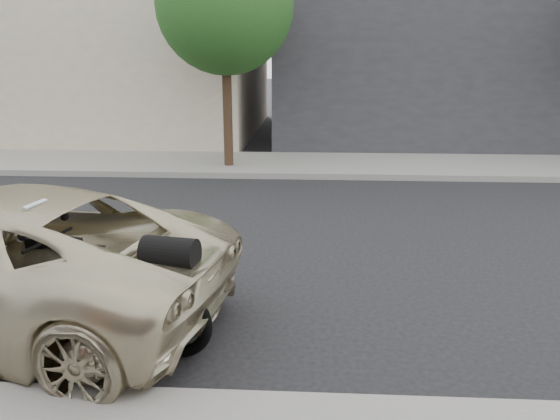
{
  "coord_description": "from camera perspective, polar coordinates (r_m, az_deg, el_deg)",
  "views": [
    {
      "loc": [
        -0.16,
        8.15,
        3.01
      ],
      "look_at": [
        0.25,
        0.85,
        0.9
      ],
      "focal_mm": 35.0,
      "sensor_mm": 36.0,
      "label": 1
    }
  ],
  "objects": [
    {
      "name": "ground",
      "position": [
        8.69,
        2.0,
        -4.17
      ],
      "size": [
        120.0,
        120.0,
        0.0
      ],
      "primitive_type": "plane",
      "color": "black",
      "rests_on": "ground"
    },
    {
      "name": "far_building_cream",
      "position": [
        23.53,
        -20.68,
        17.53
      ],
      "size": [
        14.0,
        11.0,
        8.0
      ],
      "color": "#BDB097",
      "rests_on": "ground"
    },
    {
      "name": "street_tree_mid",
      "position": [
        14.36,
        -5.79,
        20.53
      ],
      "size": [
        3.4,
        3.4,
        5.7
      ],
      "color": "#3C291B",
      "rests_on": "far_sidewalk"
    },
    {
      "name": "motorcycle",
      "position": [
        5.94,
        -16.84,
        -7.85
      ],
      "size": [
        2.44,
        0.86,
        1.55
      ],
      "rotation": [
        0.0,
        0.0,
        -0.18
      ],
      "color": "black",
      "rests_on": "ground"
    },
    {
      "name": "far_building_dark",
      "position": [
        22.71,
        21.67,
        16.25
      ],
      "size": [
        16.0,
        11.0,
        7.0
      ],
      "color": "#2D2C32",
      "rests_on": "ground"
    },
    {
      "name": "far_sidewalk",
      "position": [
        14.94,
        2.57,
        4.75
      ],
      "size": [
        44.0,
        3.0,
        0.15
      ],
      "primitive_type": "cube",
      "color": "gray",
      "rests_on": "ground"
    }
  ]
}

